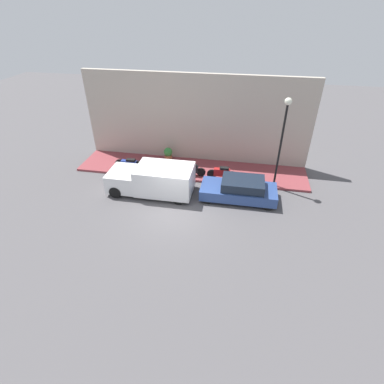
{
  "coord_description": "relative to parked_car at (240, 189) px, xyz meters",
  "views": [
    {
      "loc": [
        -12.29,
        -3.14,
        9.51
      ],
      "look_at": [
        1.09,
        -0.69,
        0.6
      ],
      "focal_mm": 28.0,
      "sensor_mm": 36.0,
      "label": 1
    }
  ],
  "objects": [
    {
      "name": "motorcycle_blue",
      "position": [
        1.85,
        7.09,
        -0.03
      ],
      "size": [
        0.3,
        1.91,
        0.76
      ],
      "color": "navy",
      "rests_on": "sidewalk"
    },
    {
      "name": "building_facade",
      "position": [
        4.33,
        3.22,
        2.27
      ],
      "size": [
        0.3,
        14.61,
        5.73
      ],
      "color": "#B2A899",
      "rests_on": "ground_plane"
    },
    {
      "name": "sidewalk",
      "position": [
        2.74,
        3.22,
        -0.53
      ],
      "size": [
        2.88,
        14.61,
        0.14
      ],
      "color": "brown",
      "rests_on": "ground_plane"
    },
    {
      "name": "parked_car",
      "position": [
        0.0,
        0.0,
        0.0
      ],
      "size": [
        1.8,
        4.15,
        1.25
      ],
      "color": "#2D4784",
      "rests_on": "ground_plane"
    },
    {
      "name": "streetlamp",
      "position": [
        1.56,
        -1.96,
        3.06
      ],
      "size": [
        0.38,
        0.38,
        5.15
      ],
      "color": "black",
      "rests_on": "sidewalk"
    },
    {
      "name": "motorcycle_red",
      "position": [
        1.73,
        1.14,
        -0.02
      ],
      "size": [
        0.3,
        1.8,
        0.82
      ],
      "color": "#B21E1E",
      "rests_on": "sidewalk"
    },
    {
      "name": "potted_plant",
      "position": [
        3.47,
        4.93,
        0.05
      ],
      "size": [
        0.57,
        0.57,
        0.96
      ],
      "color": "brown",
      "rests_on": "sidewalk"
    },
    {
      "name": "delivery_van",
      "position": [
        -0.22,
        4.91,
        0.27
      ],
      "size": [
        2.07,
        4.81,
        1.68
      ],
      "color": "white",
      "rests_on": "ground_plane"
    },
    {
      "name": "motorcycle_black",
      "position": [
        1.86,
        3.14,
        -0.05
      ],
      "size": [
        0.3,
        1.97,
        0.75
      ],
      "color": "black",
      "rests_on": "sidewalk"
    },
    {
      "name": "ground_plane",
      "position": [
        -1.82,
        3.22,
        -0.6
      ],
      "size": [
        60.0,
        60.0,
        0.0
      ],
      "primitive_type": "plane",
      "color": "#514F51"
    }
  ]
}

